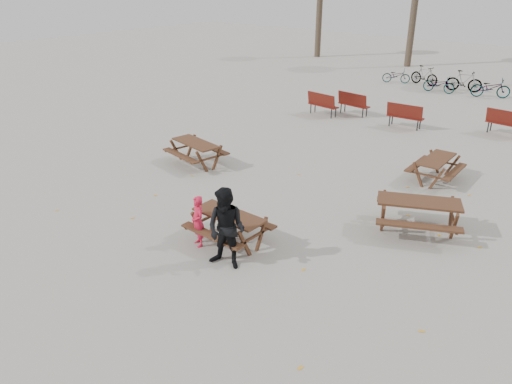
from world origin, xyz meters
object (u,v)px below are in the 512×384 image
Objects in this scene: food_tray at (231,217)px; picnic_table_east at (417,216)px; soda_bottle at (225,214)px; child at (198,221)px; adult at (226,229)px; picnic_table_far at (436,169)px; picnic_table_north at (196,153)px; main_picnic_table at (229,221)px.

food_tray is 0.09× the size of picnic_table_east.
child is (-0.53, -0.37, -0.22)m from soda_bottle.
child is at bearing -144.67° from soda_bottle.
picnic_table_far is at bearing 64.49° from adult.
soda_bottle reaches higher than picnic_table_far.
picnic_table_north is at bearing 160.63° from child.
adult reaches higher than picnic_table_far.
picnic_table_east is 3.69m from picnic_table_far.
adult is 0.93× the size of picnic_table_east.
picnic_table_far is at bearing 38.51° from picnic_table_north.
adult reaches higher than picnic_table_north.
main_picnic_table is 0.74m from child.
picnic_table_north is (-4.62, 3.31, -0.40)m from food_tray.
soda_bottle is 4.82m from picnic_table_east.
child reaches higher than main_picnic_table.
adult is at bearing 165.80° from picnic_table_far.
child is at bearing -146.39° from food_tray.
main_picnic_table is at bearing 116.21° from adult.
picnic_table_east reaches higher than main_picnic_table.
main_picnic_table is 0.90× the size of picnic_table_east.
picnic_table_east is at bearing -167.65° from picnic_table_far.
picnic_table_east is at bearing 49.03° from food_tray.
food_tray is at bearing -26.41° from picnic_table_north.
food_tray reaches higher than main_picnic_table.
soda_bottle is at bearing -154.60° from food_tray.
adult is 7.96m from picnic_table_far.
picnic_table_east is (3.07, 3.53, -0.36)m from food_tray.
child is (-0.65, -0.43, -0.16)m from food_tray.
adult is (0.50, -0.68, 0.14)m from food_tray.
food_tray is 0.14× the size of child.
main_picnic_table is 0.96× the size of adult.
soda_bottle reaches higher than main_picnic_table.
child is at bearing 154.24° from adult.
soda_bottle is at bearing 59.29° from child.
child is 8.03m from picnic_table_far.
main_picnic_table is 10.59× the size of soda_bottle.
main_picnic_table is 1.43× the size of child.
adult is at bearing -44.70° from soda_bottle.
picnic_table_far is (2.25, 7.15, -0.48)m from soda_bottle.
food_tray is 0.80m from child.
main_picnic_table reaches higher than picnic_table_far.
picnic_table_east is at bearing 10.87° from picnic_table_north.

